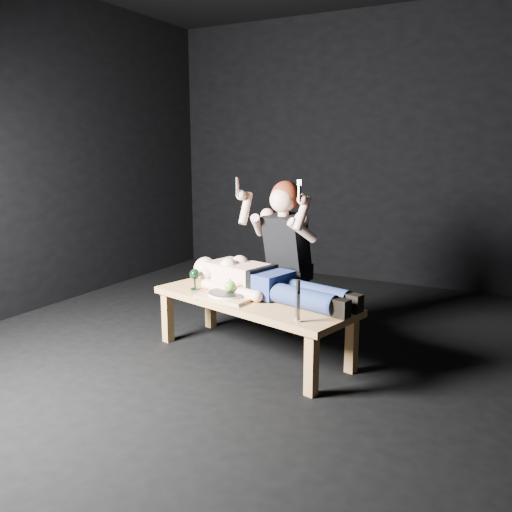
% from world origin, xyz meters
% --- Properties ---
extents(ground, '(5.00, 5.00, 0.00)m').
position_xyz_m(ground, '(0.00, 0.00, 0.00)').
color(ground, black).
rests_on(ground, ground).
extents(back_wall, '(5.00, 0.00, 5.00)m').
position_xyz_m(back_wall, '(0.00, 2.50, 1.50)').
color(back_wall, black).
rests_on(back_wall, ground).
extents(table, '(1.65, 0.94, 0.45)m').
position_xyz_m(table, '(-0.12, -0.16, 0.23)').
color(table, '#BF7F42').
rests_on(table, ground).
extents(lying_man, '(1.52, 0.78, 0.25)m').
position_xyz_m(lying_man, '(-0.05, -0.06, 0.57)').
color(lying_man, beige).
rests_on(lying_man, table).
extents(kneeling_woman, '(0.83, 0.90, 1.31)m').
position_xyz_m(kneeling_woman, '(-0.05, 0.38, 0.66)').
color(kneeling_woman, black).
rests_on(kneeling_woman, ground).
extents(serving_tray, '(0.43, 0.33, 0.02)m').
position_xyz_m(serving_tray, '(-0.28, -0.26, 0.46)').
color(serving_tray, tan).
rests_on(serving_tray, table).
extents(plate, '(0.29, 0.29, 0.02)m').
position_xyz_m(plate, '(-0.28, -0.26, 0.48)').
color(plate, white).
rests_on(plate, serving_tray).
extents(apple, '(0.09, 0.09, 0.09)m').
position_xyz_m(apple, '(-0.26, -0.25, 0.54)').
color(apple, green).
rests_on(apple, plate).
extents(goblet, '(0.10, 0.10, 0.16)m').
position_xyz_m(goblet, '(-0.62, -0.18, 0.53)').
color(goblet, black).
rests_on(goblet, table).
extents(fork_flat, '(0.08, 0.16, 0.01)m').
position_xyz_m(fork_flat, '(-0.55, -0.21, 0.45)').
color(fork_flat, '#B2B2B7').
rests_on(fork_flat, table).
extents(knife_flat, '(0.02, 0.17, 0.01)m').
position_xyz_m(knife_flat, '(-0.09, -0.35, 0.45)').
color(knife_flat, '#B2B2B7').
rests_on(knife_flat, table).
extents(spoon_flat, '(0.09, 0.15, 0.01)m').
position_xyz_m(spoon_flat, '(-0.13, -0.27, 0.45)').
color(spoon_flat, '#B2B2B7').
rests_on(spoon_flat, table).
extents(carving_knife, '(0.04, 0.05, 0.27)m').
position_xyz_m(carving_knife, '(0.38, -0.51, 0.59)').
color(carving_knife, '#B2B2B7').
rests_on(carving_knife, table).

